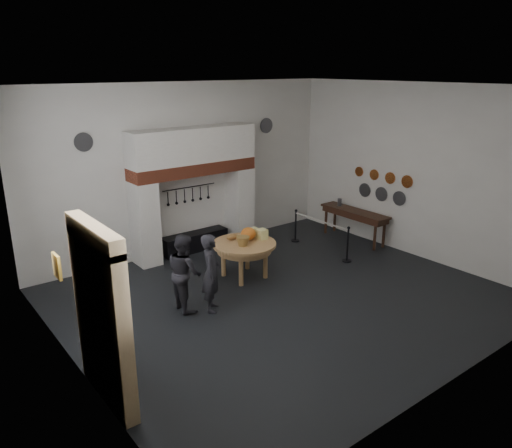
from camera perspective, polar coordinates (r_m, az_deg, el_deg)
floor at (r=11.14m, az=3.09°, el=-8.33°), size 9.00×8.00×0.02m
ceiling at (r=10.03m, az=3.53°, el=15.47°), size 9.00×8.00×0.02m
wall_back at (r=13.55m, az=-7.92°, el=6.31°), size 9.00×0.02×4.50m
wall_front at (r=7.94m, az=22.60°, el=-3.10°), size 9.00×0.02×4.50m
wall_left at (r=8.26m, az=-21.03°, el=-2.13°), size 0.02×8.00×4.50m
wall_right at (r=13.67m, az=17.77°, el=5.74°), size 0.02×8.00×4.50m
chimney_pier_left at (r=12.88m, az=-12.58°, el=0.05°), size 0.55×0.70×2.15m
chimney_pier_right at (r=14.31m, az=-1.90°, el=2.24°), size 0.55×0.70×2.15m
hearth_brick_band at (r=13.24m, az=-7.16°, el=6.34°), size 3.50×0.72×0.32m
chimney_hood at (r=13.14m, az=-7.26°, el=8.95°), size 3.50×0.70×0.90m
iron_range at (r=13.85m, az=-6.99°, el=-2.00°), size 1.90×0.45×0.50m
utensil_rail at (r=13.59m, az=-7.66°, el=4.19°), size 1.60×0.02×0.02m
door_recess at (r=7.78m, az=-17.74°, el=-11.07°), size 0.04×1.10×2.50m
door_jamb_near at (r=7.20m, az=-15.07°, el=-12.82°), size 0.22×0.30×2.60m
door_jamb_far at (r=8.38m, az=-18.91°, el=-8.66°), size 0.22×0.30×2.60m
door_lintel at (r=7.26m, az=-18.10°, el=-1.13°), size 0.22×1.70×0.30m
wall_plaque at (r=9.22m, az=-21.80°, el=-4.51°), size 0.05×0.34×0.44m
work_table at (r=11.83m, az=-1.36°, el=-2.30°), size 1.92×1.92×0.07m
pumpkin at (r=11.96m, az=-0.88°, el=-1.12°), size 0.36×0.36×0.31m
cheese_block_big at (r=12.03m, az=0.69°, el=-1.17°), size 0.22×0.22×0.24m
cheese_block_small at (r=12.25m, az=-0.25°, el=-0.92°), size 0.18×0.18×0.20m
wicker_basket at (r=11.59m, az=-1.52°, el=-1.98°), size 0.40×0.40×0.22m
bread_loaf at (r=12.01m, az=-2.74°, el=-1.50°), size 0.31×0.18×0.13m
visitor_near at (r=10.29m, az=-5.12°, el=-5.57°), size 0.69×0.72×1.67m
visitor_far at (r=10.42m, az=-8.17°, el=-5.46°), size 0.69×0.85×1.64m
side_table at (r=14.64m, az=11.21°, el=1.43°), size 0.55×2.20×0.06m
pewter_jug at (r=14.99m, az=9.52°, el=2.46°), size 0.12×0.12×0.22m
copper_pan_a at (r=13.81m, az=16.88°, el=4.66°), size 0.03×0.34×0.34m
copper_pan_b at (r=14.13m, az=15.08°, el=5.09°), size 0.03×0.32×0.32m
copper_pan_c at (r=14.46m, az=13.36°, el=5.50°), size 0.03×0.30×0.30m
copper_pan_d at (r=14.80m, az=11.71°, el=5.88°), size 0.03×0.28×0.28m
pewter_plate_left at (r=14.04m, az=16.05°, el=2.83°), size 0.03×0.40×0.40m
pewter_plate_mid at (r=14.39m, az=14.14°, el=3.33°), size 0.03×0.40×0.40m
pewter_plate_right at (r=14.75m, az=12.32°, el=3.81°), size 0.03×0.40×0.40m
pewter_plate_back_left at (r=12.26m, az=-19.10°, el=8.84°), size 0.44×0.03×0.44m
pewter_plate_back_right at (r=14.88m, az=1.19°, el=11.18°), size 0.44×0.03×0.44m
barrier_post_near at (r=13.11m, az=10.43°, el=-2.39°), size 0.05×0.05×0.90m
barrier_post_far at (r=14.43m, az=4.55°, el=-0.27°), size 0.05×0.05×0.90m
barrier_rope at (r=13.63m, az=7.41°, el=0.31°), size 0.04×2.00×0.04m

